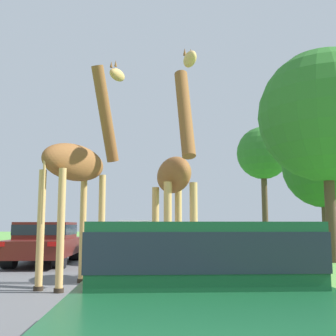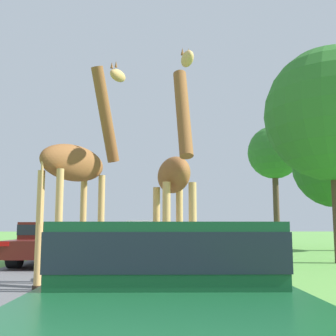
{
  "view_description": "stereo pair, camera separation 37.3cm",
  "coord_description": "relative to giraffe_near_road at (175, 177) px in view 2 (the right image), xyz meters",
  "views": [
    {
      "loc": [
        0.86,
        0.1,
        1.26
      ],
      "look_at": [
        1.41,
        9.93,
        2.59
      ],
      "focal_mm": 45.0,
      "sensor_mm": 36.0,
      "label": 1
    },
    {
      "loc": [
        1.24,
        0.09,
        1.26
      ],
      "look_at": [
        1.41,
        9.93,
        2.59
      ],
      "focal_mm": 45.0,
      "sensor_mm": 36.0,
      "label": 2
    }
  ],
  "objects": [
    {
      "name": "giraffe_near_road",
      "position": [
        0.0,
        0.0,
        0.0
      ],
      "size": [
        1.03,
        2.78,
        5.0
      ],
      "rotation": [
        0.0,
        0.0,
        -2.97
      ],
      "color": "tan",
      "rests_on": "ground"
    },
    {
      "name": "car_lead_maroon",
      "position": [
        -0.28,
        -5.98,
        -1.68
      ],
      "size": [
        1.79,
        4.17,
        1.28
      ],
      "color": "#144C28",
      "rests_on": "ground"
    },
    {
      "name": "car_far_ahead",
      "position": [
        -3.89,
        4.39,
        -1.63
      ],
      "size": [
        1.79,
        4.74,
        1.34
      ],
      "color": "#561914",
      "rests_on": "ground"
    },
    {
      "name": "tree_right_cluster",
      "position": [
        5.65,
        4.41,
        2.7
      ],
      "size": [
        4.69,
        4.69,
        7.43
      ],
      "color": "#4C3828",
      "rests_on": "ground"
    },
    {
      "name": "car_queue_right",
      "position": [
        -1.11,
        11.31,
        -1.58
      ],
      "size": [
        1.83,
        4.06,
        1.48
      ],
      "color": "silver",
      "rests_on": "ground"
    },
    {
      "name": "tree_centre_back",
      "position": [
        8.51,
        11.12,
        1.87
      ],
      "size": [
        4.33,
        4.33,
        6.43
      ],
      "color": "#4C3828",
      "rests_on": "ground"
    },
    {
      "name": "giraffe_companion",
      "position": [
        -2.08,
        -0.67,
        0.22
      ],
      "size": [
        1.75,
        2.52,
        5.27
      ],
      "rotation": [
        0.0,
        0.0,
        -0.54
      ],
      "color": "tan",
      "rests_on": "ground"
    },
    {
      "name": "tree_left_edge",
      "position": [
        7.45,
        18.49,
        3.75
      ],
      "size": [
        3.62,
        3.62,
        7.98
      ],
      "color": "#4C3828",
      "rests_on": "ground"
    },
    {
      "name": "car_queue_left",
      "position": [
        0.4,
        6.95,
        -1.65
      ],
      "size": [
        1.78,
        3.99,
        1.32
      ],
      "color": "black",
      "rests_on": "ground"
    },
    {
      "name": "road",
      "position": [
        -1.56,
        20.22,
        -2.36
      ],
      "size": [
        6.94,
        120.0,
        0.0
      ],
      "color": "#5B5B5E",
      "rests_on": "ground"
    }
  ]
}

